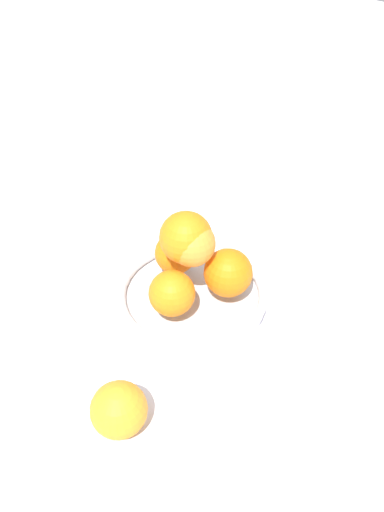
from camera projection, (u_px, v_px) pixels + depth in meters
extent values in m
plane|color=silver|center=(192.00, 302.00, 0.84)|extent=(4.00, 4.00, 0.00)
cylinder|color=silver|center=(192.00, 299.00, 0.83)|extent=(0.24, 0.24, 0.02)
torus|color=silver|center=(192.00, 292.00, 0.82)|extent=(0.25, 0.25, 0.01)
sphere|color=orange|center=(228.00, 273.00, 0.79)|extent=(0.08, 0.08, 0.08)
sphere|color=orange|center=(176.00, 253.00, 0.83)|extent=(0.07, 0.07, 0.07)
sphere|color=orange|center=(172.00, 293.00, 0.76)|extent=(0.07, 0.07, 0.07)
sphere|color=orange|center=(187.00, 237.00, 0.76)|extent=(0.08, 0.08, 0.08)
sphere|color=orange|center=(189.00, 242.00, 0.76)|extent=(0.07, 0.07, 0.07)
sphere|color=orange|center=(119.00, 410.00, 0.64)|extent=(0.08, 0.08, 0.08)
cylinder|color=silver|center=(322.00, 227.00, 0.89)|extent=(0.08, 0.08, 0.13)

